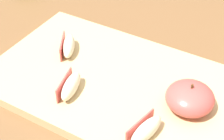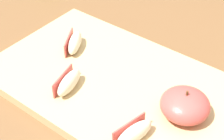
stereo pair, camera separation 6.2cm
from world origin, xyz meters
name	(u,v)px [view 1 (the left image)]	position (x,y,z in m)	size (l,w,h in m)	color
dining_table	(136,137)	(0.00, 0.00, 0.65)	(1.44, 0.86, 0.74)	brown
cutting_board	(112,83)	(-0.06, 0.01, 0.75)	(0.44, 0.28, 0.02)	tan
apple_half_skin_up	(190,98)	(0.08, 0.01, 0.78)	(0.08, 0.08, 0.05)	#D14C47
apple_wedge_back	(70,86)	(-0.10, -0.05, 0.77)	(0.04, 0.07, 0.03)	#F4EACC
apple_wedge_right	(68,46)	(-0.17, 0.04, 0.77)	(0.05, 0.07, 0.03)	#F4EACC
apple_wedge_left	(146,130)	(0.05, -0.08, 0.77)	(0.04, 0.07, 0.03)	#F4EACC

